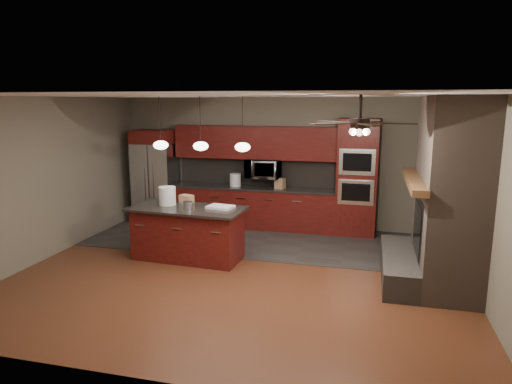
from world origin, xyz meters
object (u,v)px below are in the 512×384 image
(paint_can, at_px, (188,205))
(cardboard_box, at_px, (186,199))
(kitchen_island, at_px, (188,233))
(counter_box, at_px, (280,183))
(counter_bucket, at_px, (235,180))
(refrigerator, at_px, (156,177))
(white_bucket, at_px, (167,196))
(paint_tray, at_px, (221,207))
(oven_tower, at_px, (357,178))
(microwave, at_px, (263,169))

(paint_can, distance_m, cardboard_box, 0.45)
(kitchen_island, height_order, cardboard_box, cardboard_box)
(paint_can, height_order, counter_box, counter_box)
(cardboard_box, distance_m, counter_bucket, 1.94)
(refrigerator, xyz_separation_m, white_bucket, (1.24, -2.06, 0.03))
(paint_tray, relative_size, counter_box, 1.96)
(paint_can, bearing_deg, oven_tower, 40.08)
(cardboard_box, bearing_deg, white_bucket, -120.39)
(kitchen_island, xyz_separation_m, paint_can, (0.03, -0.05, 0.51))
(refrigerator, bearing_deg, paint_can, -52.85)
(counter_bucket, bearing_deg, counter_box, -2.86)
(oven_tower, distance_m, white_bucket, 3.85)
(kitchen_island, distance_m, counter_box, 2.57)
(oven_tower, xyz_separation_m, paint_can, (-2.74, -2.31, -0.21))
(cardboard_box, xyz_separation_m, counter_bucket, (0.35, 1.91, 0.04))
(refrigerator, xyz_separation_m, counter_box, (2.85, 0.03, -0.04))
(counter_box, bearing_deg, cardboard_box, -108.57)
(refrigerator, xyz_separation_m, paint_can, (1.69, -2.23, -0.07))
(microwave, distance_m, white_bucket, 2.52)
(counter_box, bearing_deg, counter_bucket, -165.53)
(microwave, bearing_deg, refrigerator, -176.95)
(refrigerator, height_order, paint_can, refrigerator)
(paint_tray, height_order, counter_bucket, counter_bucket)
(oven_tower, height_order, paint_can, oven_tower)
(refrigerator, bearing_deg, cardboard_box, -50.62)
(oven_tower, relative_size, paint_can, 13.58)
(refrigerator, distance_m, counter_box, 2.85)
(microwave, distance_m, cardboard_box, 2.21)
(white_bucket, distance_m, counter_box, 2.64)
(cardboard_box, height_order, counter_box, counter_box)
(counter_bucket, bearing_deg, microwave, 4.68)
(paint_tray, bearing_deg, counter_box, 84.34)
(kitchen_island, relative_size, paint_can, 11.69)
(refrigerator, height_order, white_bucket, refrigerator)
(white_bucket, bearing_deg, counter_bucket, 74.12)
(kitchen_island, bearing_deg, microwave, 74.69)
(refrigerator, bearing_deg, counter_bucket, 2.51)
(refrigerator, distance_m, paint_can, 2.80)
(counter_bucket, bearing_deg, paint_tray, -79.99)
(microwave, xyz_separation_m, cardboard_box, (-0.96, -1.96, -0.31))
(paint_tray, distance_m, counter_bucket, 2.20)
(white_bucket, bearing_deg, counter_box, 52.43)
(counter_box, bearing_deg, white_bucket, -110.25)
(refrigerator, bearing_deg, counter_box, 0.63)
(paint_tray, bearing_deg, paint_can, -153.52)
(oven_tower, xyz_separation_m, microwave, (-1.98, 0.06, 0.11))
(microwave, bearing_deg, white_bucket, -119.07)
(microwave, relative_size, counter_box, 3.32)
(cardboard_box, bearing_deg, paint_tray, -0.70)
(counter_bucket, bearing_deg, paint_can, -93.89)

